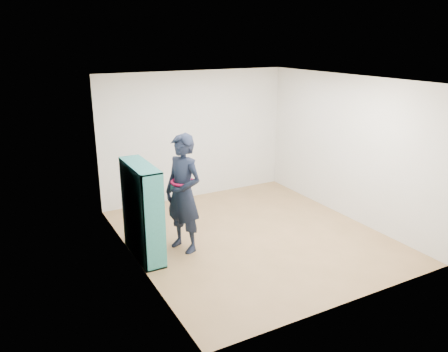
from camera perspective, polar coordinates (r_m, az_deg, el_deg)
floor at (r=7.50m, az=3.72°, el=-7.74°), size 4.50×4.50×0.00m
ceiling at (r=6.80m, az=4.16°, el=12.45°), size 4.50×4.50×0.00m
wall_left at (r=6.25m, az=-11.80°, el=-0.54°), size 0.02×4.50×2.60m
wall_right at (r=8.25m, az=15.80°, el=3.58°), size 0.02×4.50×2.60m
wall_back at (r=8.97m, az=-3.76°, el=5.30°), size 4.00×0.02×2.60m
wall_front at (r=5.38m, az=16.81°, el=-3.96°), size 4.00×0.02×2.60m
bookshelf at (r=6.67m, az=-10.80°, el=-4.73°), size 0.32×1.09×1.46m
person at (r=6.71m, az=-5.33°, el=-2.29°), size 0.67×0.80×1.86m
smartphone at (r=6.62m, az=-6.75°, el=-1.51°), size 0.06×0.08×0.14m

